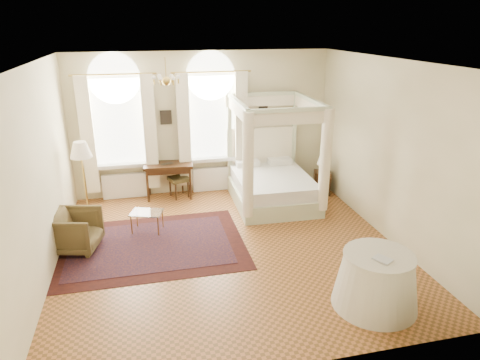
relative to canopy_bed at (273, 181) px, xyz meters
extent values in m
plane|color=#A65F30|center=(-1.38, -1.83, -0.54)|extent=(6.00, 6.00, 0.00)
plane|color=#FFECC2|center=(-1.38, 1.17, 1.11)|extent=(6.00, 0.00, 6.00)
plane|color=#FFECC2|center=(-1.38, -4.83, 1.11)|extent=(6.00, 0.00, 6.00)
plane|color=#FFECC2|center=(-4.38, -1.83, 1.11)|extent=(0.00, 6.00, 6.00)
plane|color=#FFECC2|center=(1.62, -1.83, 1.11)|extent=(0.00, 6.00, 6.00)
plane|color=white|center=(-1.38, -1.83, 2.76)|extent=(6.00, 6.00, 0.00)
cube|color=white|center=(-3.28, 1.14, 1.26)|extent=(1.10, 0.04, 1.90)
cylinder|color=white|center=(-3.28, 1.14, 2.21)|extent=(1.10, 0.04, 1.10)
cube|color=white|center=(-3.28, 1.05, 0.27)|extent=(1.32, 0.24, 0.08)
cube|color=white|center=(-3.95, 0.97, 1.01)|extent=(0.28, 0.14, 2.60)
cube|color=white|center=(-2.61, 0.97, 1.01)|extent=(0.28, 0.14, 2.60)
cube|color=white|center=(-3.28, 1.07, -0.24)|extent=(1.00, 0.12, 0.58)
cube|color=white|center=(-1.18, 1.14, 1.26)|extent=(1.10, 0.04, 1.90)
cylinder|color=white|center=(-1.18, 1.14, 2.21)|extent=(1.10, 0.04, 1.10)
cube|color=white|center=(-1.18, 1.05, 0.27)|extent=(1.32, 0.24, 0.08)
cube|color=white|center=(-1.85, 0.97, 1.01)|extent=(0.28, 0.14, 2.60)
cube|color=white|center=(-0.51, 0.97, 1.01)|extent=(0.28, 0.14, 2.60)
cube|color=white|center=(-1.18, 1.07, -0.24)|extent=(1.00, 0.12, 0.58)
cylinder|color=#AC8939|center=(-2.28, -0.63, 2.56)|extent=(0.02, 0.02, 0.40)
sphere|color=#AC8939|center=(-2.28, -0.63, 2.34)|extent=(0.16, 0.16, 0.16)
sphere|color=beige|center=(-2.06, -0.63, 2.41)|extent=(0.07, 0.07, 0.07)
sphere|color=beige|center=(-2.17, -0.44, 2.41)|extent=(0.07, 0.07, 0.07)
sphere|color=beige|center=(-2.39, -0.44, 2.41)|extent=(0.07, 0.07, 0.07)
sphere|color=beige|center=(-2.50, -0.63, 2.41)|extent=(0.07, 0.07, 0.07)
sphere|color=beige|center=(-2.39, -0.82, 2.41)|extent=(0.07, 0.07, 0.07)
sphere|color=beige|center=(-2.17, -0.82, 2.41)|extent=(0.07, 0.07, 0.07)
cube|color=black|center=(-2.23, 1.14, 1.31)|extent=(0.26, 0.03, 0.32)
cube|color=black|center=(0.07, 1.14, 1.41)|extent=(0.22, 0.03, 0.26)
cube|color=beige|center=(0.00, 0.01, -0.36)|extent=(1.77, 2.16, 0.36)
cube|color=white|center=(0.00, 0.01, -0.03)|extent=(1.67, 2.06, 0.28)
cube|color=white|center=(0.03, 1.03, 0.37)|extent=(1.72, 0.13, 1.21)
cube|color=beige|center=(-0.77, 1.03, 0.62)|extent=(0.09, 0.09, 2.32)
cube|color=beige|center=(0.82, 0.99, 0.62)|extent=(0.09, 0.09, 2.32)
cube|color=beige|center=(-0.82, -0.96, 0.62)|extent=(0.09, 0.09, 2.32)
cube|color=beige|center=(0.77, -1.01, 0.62)|extent=(0.09, 0.09, 2.32)
cube|color=beige|center=(0.03, 1.01, 1.78)|extent=(1.72, 0.13, 0.08)
cube|color=beige|center=(-0.03, -0.99, 1.78)|extent=(1.72, 0.13, 0.08)
cube|color=beige|center=(-0.80, 0.03, 1.78)|extent=(0.14, 2.12, 0.08)
cube|color=beige|center=(0.80, -0.01, 1.78)|extent=(0.14, 2.12, 0.08)
cube|color=white|center=(0.03, 1.01, 1.64)|extent=(1.78, 0.09, 0.28)
cube|color=white|center=(-0.03, -0.99, 1.64)|extent=(1.78, 0.09, 0.28)
cube|color=white|center=(-0.80, 0.03, 1.64)|extent=(0.10, 2.18, 0.28)
cube|color=white|center=(0.80, -0.01, 1.64)|extent=(0.10, 2.18, 0.28)
cylinder|color=white|center=(-0.82, -0.96, 0.72)|extent=(0.22, 0.22, 2.12)
cylinder|color=white|center=(0.77, -1.01, 0.72)|extent=(0.22, 0.22, 2.12)
cube|color=#37200F|center=(1.32, 0.28, -0.26)|extent=(0.48, 0.46, 0.56)
cylinder|color=#AC8939|center=(1.30, 0.24, 0.12)|extent=(0.12, 0.12, 0.20)
cone|color=beige|center=(1.30, 0.24, 0.32)|extent=(0.28, 0.28, 0.22)
cube|color=#37200F|center=(-2.26, 0.87, 0.26)|extent=(1.14, 0.66, 0.07)
cube|color=#37200F|center=(-2.26, 0.87, 0.16)|extent=(1.03, 0.54, 0.11)
cylinder|color=#37200F|center=(-2.72, 1.13, -0.15)|extent=(0.06, 0.06, 0.77)
cylinder|color=#37200F|center=(-1.75, 1.05, -0.15)|extent=(0.06, 0.06, 0.77)
cylinder|color=#37200F|center=(-2.76, 0.69, -0.15)|extent=(0.06, 0.06, 0.77)
cylinder|color=#37200F|center=(-1.79, 0.61, -0.15)|extent=(0.06, 0.06, 0.77)
imported|color=black|center=(-2.30, 0.87, 0.30)|extent=(0.34, 0.28, 0.02)
cube|color=#4B4520|center=(-2.03, 0.85, -0.09)|extent=(0.54, 0.54, 0.08)
cylinder|color=#37200F|center=(-2.13, 0.65, -0.34)|extent=(0.04, 0.04, 0.40)
cylinder|color=#37200F|center=(-1.83, 0.75, -0.34)|extent=(0.04, 0.04, 0.40)
cylinder|color=#37200F|center=(-2.24, 0.95, -0.34)|extent=(0.04, 0.04, 0.40)
cylinder|color=#37200F|center=(-1.94, 1.05, -0.34)|extent=(0.04, 0.04, 0.40)
imported|color=#4C3D20|center=(-4.08, -1.25, -0.17)|extent=(0.97, 0.95, 0.74)
cube|color=white|center=(-2.82, -0.81, -0.13)|extent=(0.71, 0.59, 0.02)
cylinder|color=#AC8939|center=(-3.12, -0.89, -0.34)|extent=(0.02, 0.02, 0.40)
cylinder|color=#AC8939|center=(-2.62, -1.05, -0.34)|extent=(0.02, 0.02, 0.40)
cylinder|color=#AC8939|center=(-3.02, -0.57, -0.34)|extent=(0.02, 0.02, 0.40)
cylinder|color=#AC8939|center=(-2.52, -0.73, -0.34)|extent=(0.02, 0.02, 0.40)
cylinder|color=#AC8939|center=(-4.00, 0.01, -0.52)|extent=(0.29, 0.29, 0.03)
cylinder|color=#AC8939|center=(-4.00, 0.01, 0.20)|extent=(0.04, 0.04, 1.47)
cone|color=beige|center=(-4.00, 0.01, 0.98)|extent=(0.43, 0.43, 0.31)
cube|color=#3C140E|center=(-2.80, -1.43, -0.53)|extent=(3.44, 2.48, 0.01)
cube|color=black|center=(-2.80, -1.43, -0.53)|extent=(2.90, 1.94, 0.01)
cone|color=beige|center=(0.33, -3.95, -0.14)|extent=(1.22, 1.22, 0.79)
cylinder|color=beige|center=(0.33, -3.95, 0.27)|extent=(1.00, 1.00, 0.04)
imported|color=black|center=(0.21, -4.14, 0.31)|extent=(0.28, 0.30, 0.02)
camera|label=1|loc=(-2.76, -8.61, 3.34)|focal=32.00mm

